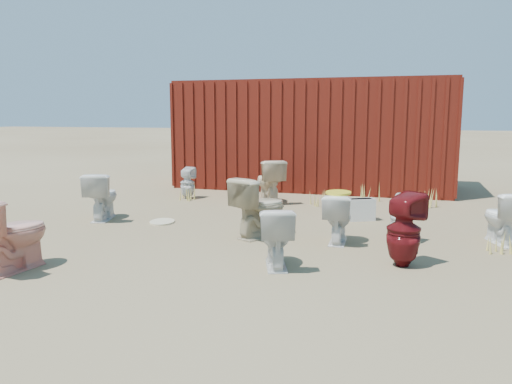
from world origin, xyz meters
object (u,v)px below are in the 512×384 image
(toilet_front_maroon, at_px, (404,230))
(toilet_back_a, at_px, (188,183))
(toilet_front_a, at_px, (102,196))
(toilet_back_beige_right, at_px, (260,207))
(toilet_front_c, at_px, (276,237))
(toilet_front_pink, at_px, (12,233))
(toilet_front_e, at_px, (503,218))
(toilet_back_e, at_px, (402,219))
(toilet_back_yellowlid, at_px, (338,218))
(toilet_back_beige_left, at_px, (269,181))
(loose_tank, at_px, (359,210))
(shipping_container, at_px, (314,135))

(toilet_front_maroon, height_order, toilet_back_a, toilet_front_maroon)
(toilet_front_a, xyz_separation_m, toilet_back_beige_right, (2.73, -0.35, 0.04))
(toilet_front_c, bearing_deg, toilet_front_pink, 0.60)
(toilet_front_e, bearing_deg, toilet_back_e, -1.77)
(toilet_front_c, distance_m, toilet_back_e, 1.96)
(toilet_back_beige_right, relative_size, toilet_back_yellowlid, 1.27)
(toilet_front_e, height_order, toilet_back_beige_left, toilet_back_beige_left)
(loose_tank, bearing_deg, toilet_front_a, 168.19)
(toilet_front_a, xyz_separation_m, toilet_front_pink, (0.62, -2.56, 0.03))
(toilet_back_beige_right, bearing_deg, toilet_back_a, -20.51)
(toilet_front_pink, relative_size, toilet_back_a, 1.31)
(toilet_front_c, height_order, toilet_front_e, toilet_front_e)
(toilet_front_maroon, xyz_separation_m, toilet_front_e, (1.22, 1.39, -0.07))
(toilet_back_e, bearing_deg, loose_tank, -47.90)
(toilet_front_c, height_order, toilet_front_maroon, toilet_front_maroon)
(toilet_back_beige_right, xyz_separation_m, loose_tank, (1.19, 1.46, -0.24))
(toilet_front_a, xyz_separation_m, toilet_back_yellowlid, (3.79, -0.36, -0.05))
(toilet_front_maroon, bearing_deg, loose_tank, -38.87)
(toilet_front_e, xyz_separation_m, toilet_back_beige_left, (-3.71, 2.07, 0.07))
(shipping_container, distance_m, toilet_front_c, 6.38)
(toilet_back_a, bearing_deg, toilet_back_e, 151.13)
(toilet_back_beige_left, distance_m, toilet_back_yellowlid, 3.12)
(toilet_front_maroon, height_order, toilet_back_yellowlid, toilet_front_maroon)
(toilet_front_pink, xyz_separation_m, loose_tank, (3.31, 3.67, -0.24))
(toilet_front_pink, distance_m, toilet_back_a, 4.80)
(toilet_back_a, bearing_deg, toilet_front_c, 127.51)
(toilet_front_pink, bearing_deg, toilet_back_yellowlid, -139.22)
(toilet_back_e, bearing_deg, toilet_back_yellowlid, 28.66)
(toilet_front_a, bearing_deg, shipping_container, -134.59)
(toilet_back_beige_right, xyz_separation_m, toilet_back_e, (1.86, 0.19, -0.09))
(loose_tank, bearing_deg, toilet_front_maroon, -100.66)
(toilet_front_pink, relative_size, toilet_back_e, 1.27)
(shipping_container, xyz_separation_m, toilet_back_e, (2.05, -4.83, -0.88))
(shipping_container, relative_size, toilet_back_e, 9.28)
(toilet_back_yellowlid, xyz_separation_m, loose_tank, (0.13, 1.47, -0.15))
(toilet_front_maroon, distance_m, toilet_back_e, 1.03)
(toilet_front_c, bearing_deg, toilet_front_a, -45.17)
(toilet_back_beige_left, distance_m, toilet_back_beige_right, 2.69)
(toilet_front_c, relative_size, toilet_back_beige_left, 0.82)
(toilet_front_a, distance_m, toilet_back_beige_right, 2.75)
(toilet_front_c, xyz_separation_m, toilet_back_beige_left, (-1.15, 3.89, 0.07))
(toilet_front_a, height_order, toilet_back_a, toilet_front_a)
(toilet_front_a, xyz_separation_m, toilet_back_a, (0.46, 2.24, -0.06))
(shipping_container, relative_size, toilet_front_c, 8.87)
(toilet_front_a, xyz_separation_m, toilet_back_e, (4.59, -0.16, -0.05))
(toilet_front_e, relative_size, toilet_back_a, 1.10)
(toilet_front_pink, xyz_separation_m, toilet_front_maroon, (4.01, 1.38, 0.00))
(toilet_front_c, bearing_deg, toilet_back_beige_left, -92.53)
(toilet_front_c, xyz_separation_m, toilet_back_a, (-2.83, 3.85, -0.02))
(toilet_front_a, bearing_deg, toilet_back_beige_left, -149.16)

